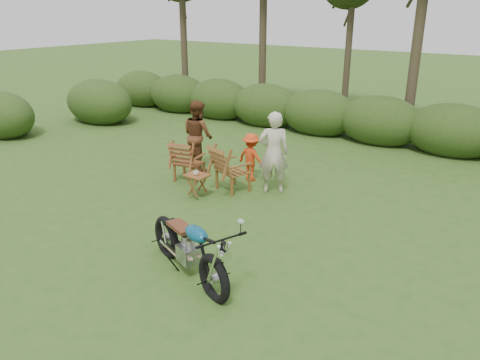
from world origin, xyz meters
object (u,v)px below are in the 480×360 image
Objects in this scene: lawn_chair_right at (233,190)px; child at (251,180)px; adult_b at (199,168)px; motorcycle at (189,274)px; adult_a at (273,192)px; cup at (196,173)px; side_table at (197,186)px; lawn_chair_left at (190,180)px.

lawn_chair_right is 0.93× the size of child.
motorcycle is at bearing 146.93° from adult_b.
adult_b is (-1.57, 0.71, 0.00)m from lawn_chair_right.
child is at bearing -57.45° from adult_a.
cup is 0.07× the size of adult_b.
adult_a is (1.16, 1.16, -0.25)m from side_table.
side_table is (-1.86, 2.43, 0.25)m from motorcycle.
cup is at bearing 148.54° from motorcycle.
lawn_chair_right is 0.60× the size of adult_b.
adult_a is 1.04× the size of adult_b.
child is at bearing -69.43° from lawn_chair_right.
motorcycle is at bearing 132.91° from lawn_chair_right.
cup is at bearing -78.60° from side_table.
lawn_chair_left is 1.44m from child.
lawn_chair_right is 2.05× the size of side_table.
motorcycle is 1.86× the size of child.
adult_b is at bearing 128.34° from cup.
cup is (0.83, -0.74, 0.56)m from lawn_chair_left.
lawn_chair_left is (-1.21, -0.06, 0.00)m from lawn_chair_right.
adult_a is 0.89m from child.
adult_b is (-0.36, 0.77, 0.00)m from lawn_chair_left.
lawn_chair_left is 2.04m from adult_a.
motorcycle reaches higher than lawn_chair_right.
motorcycle is at bearing -52.27° from cup.
adult_a is at bearing 121.80° from motorcycle.
adult_a is (-0.70, 3.59, 0.00)m from motorcycle.
cup is (-1.85, 2.39, 0.56)m from motorcycle.
lawn_chair_right is 0.88m from adult_a.
lawn_chair_left is 7.88× the size of cup.
side_table is 4.08× the size of cup.
adult_a reaches higher than lawn_chair_right.
side_table is 0.29× the size of adult_b.
adult_b reaches higher than lawn_chair_right.
adult_a reaches higher than side_table.
cup reaches higher than lawn_chair_right.
lawn_chair_right is at bearing 170.96° from lawn_chair_left.
motorcycle is at bearing 115.40° from child.
adult_b is 1.54m from child.
lawn_chair_right is at bearing 174.51° from adult_b.
child is (0.35, 1.53, -0.25)m from side_table.
side_table is at bearing 148.22° from motorcycle.
cup is 2.00m from adult_b.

